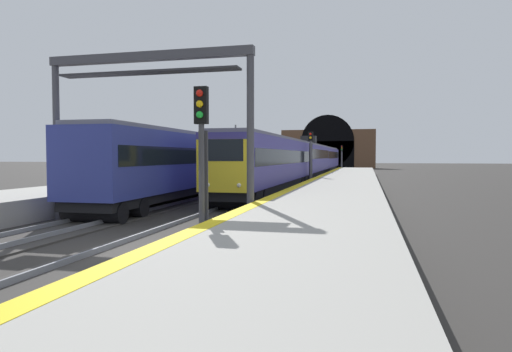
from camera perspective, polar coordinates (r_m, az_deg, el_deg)
name	(u,v)px	position (r m, az deg, el deg)	size (l,w,h in m)	color
ground_plane	(135,251)	(13.28, -15.03, -9.16)	(320.00, 320.00, 0.00)	#302D2B
platform_right	(299,241)	(11.70, 5.52, -8.25)	(112.00, 4.83, 0.97)	#9E9B93
platform_right_edge_strip	(219,220)	(12.12, -4.69, -5.52)	(112.00, 0.50, 0.01)	yellow
track_main_line	(135,249)	(13.27, -15.03, -8.98)	(160.00, 2.70, 0.21)	#383533
track_adjacent_line	(6,242)	(15.83, -29.14, -7.35)	(160.00, 2.86, 0.21)	#383533
train_main_approaching	(309,159)	(50.21, 6.68, 2.11)	(60.42, 2.83, 4.87)	navy
train_adjacent_platform	(233,160)	(36.79, -2.99, 2.00)	(40.64, 3.20, 4.96)	navy
railway_signal_near	(202,151)	(12.86, -6.90, 3.22)	(0.39, 0.38, 4.63)	#38383D
railway_signal_mid	(311,155)	(37.51, 6.92, 2.68)	(0.39, 0.38, 4.67)	#4C4C54
railway_signal_far	(342,155)	(84.18, 10.81, 2.62)	(0.39, 0.38, 4.60)	#4C4C54
overhead_signal_gantry	(148,94)	(18.66, -13.57, 10.12)	(0.70, 8.73, 6.78)	#3F3F47
tunnel_portal	(328,149)	(100.79, 9.08, 3.43)	(2.48, 20.50, 11.64)	brown
catenary_mast_near	(236,149)	(63.91, -2.56, 3.44)	(0.22, 2.31, 7.07)	#595B60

